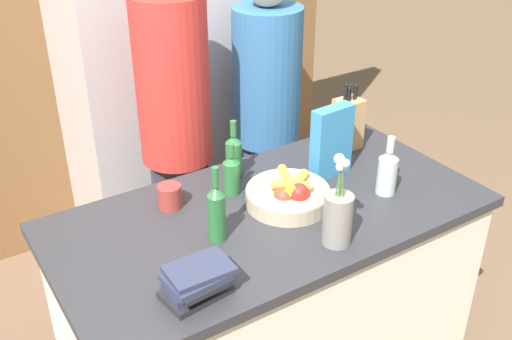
{
  "coord_description": "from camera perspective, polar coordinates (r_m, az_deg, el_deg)",
  "views": [
    {
      "loc": [
        -1.05,
        -1.53,
        2.11
      ],
      "look_at": [
        0.0,
        0.1,
        1.03
      ],
      "focal_mm": 42.0,
      "sensor_mm": 36.0,
      "label": 1
    }
  ],
  "objects": [
    {
      "name": "fruit_bowl",
      "position": [
        2.22,
        3.09,
        -2.32
      ],
      "size": [
        0.32,
        0.32,
        0.12
      ],
      "color": "tan",
      "rests_on": "kitchen_island"
    },
    {
      "name": "back_wall_wood",
      "position": [
        3.41,
        -14.35,
        14.51
      ],
      "size": [
        2.8,
        0.12,
        2.6
      ],
      "color": "brown",
      "rests_on": "ground_plane"
    },
    {
      "name": "bottle_vinegar",
      "position": [
        2.27,
        -2.34,
        -0.37
      ],
      "size": [
        0.07,
        0.07,
        0.21
      ],
      "color": "#286633",
      "rests_on": "kitchen_island"
    },
    {
      "name": "person_in_blue",
      "position": [
        2.95,
        1.01,
        5.33
      ],
      "size": [
        0.33,
        0.33,
        1.64
      ],
      "rotation": [
        0.0,
        0.0,
        0.43
      ],
      "color": "#383842",
      "rests_on": "ground_plane"
    },
    {
      "name": "flower_vase",
      "position": [
        2.0,
        7.81,
        -4.34
      ],
      "size": [
        0.1,
        0.1,
        0.33
      ],
      "color": "gray",
      "rests_on": "kitchen_island"
    },
    {
      "name": "bottle_water",
      "position": [
        2.0,
        -3.77,
        -3.97
      ],
      "size": [
        0.06,
        0.06,
        0.28
      ],
      "color": "#286633",
      "rests_on": "kitchen_island"
    },
    {
      "name": "person_at_sink",
      "position": [
        2.63,
        -7.66,
        4.29
      ],
      "size": [
        0.31,
        0.31,
        1.79
      ],
      "rotation": [
        0.0,
        0.0,
        -0.3
      ],
      "color": "#383842",
      "rests_on": "ground_plane"
    },
    {
      "name": "bottle_oil",
      "position": [
        2.32,
        12.41,
        -0.12
      ],
      "size": [
        0.08,
        0.08,
        0.24
      ],
      "color": "#B2BCC1",
      "rests_on": "kitchen_island"
    },
    {
      "name": "book_stack",
      "position": [
        1.81,
        -5.68,
        -10.52
      ],
      "size": [
        0.22,
        0.16,
        0.1
      ],
      "color": "#232328",
      "rests_on": "kitchen_island"
    },
    {
      "name": "refrigerator",
      "position": [
        3.22,
        -10.11,
        7.63
      ],
      "size": [
        0.83,
        0.63,
        1.91
      ],
      "color": "#B7B7BC",
      "rests_on": "ground_plane"
    },
    {
      "name": "knife_block",
      "position": [
        2.63,
        8.73,
        4.45
      ],
      "size": [
        0.11,
        0.1,
        0.31
      ],
      "color": "tan",
      "rests_on": "kitchen_island"
    },
    {
      "name": "bottle_wine",
      "position": [
        2.37,
        -2.13,
        1.43
      ],
      "size": [
        0.07,
        0.07,
        0.24
      ],
      "color": "#286633",
      "rests_on": "kitchen_island"
    },
    {
      "name": "kitchen_island",
      "position": [
        2.48,
        1.3,
        -12.65
      ],
      "size": [
        1.6,
        0.81,
        0.91
      ],
      "color": "silver",
      "rests_on": "ground_plane"
    },
    {
      "name": "cereal_box",
      "position": [
        2.39,
        7.21,
        2.72
      ],
      "size": [
        0.18,
        0.07,
        0.29
      ],
      "color": "teal",
      "rests_on": "kitchen_island"
    },
    {
      "name": "coffee_mug",
      "position": [
        2.22,
        -8.19,
        -2.47
      ],
      "size": [
        0.1,
        0.1,
        0.09
      ],
      "color": "#99332D",
      "rests_on": "kitchen_island"
    }
  ]
}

